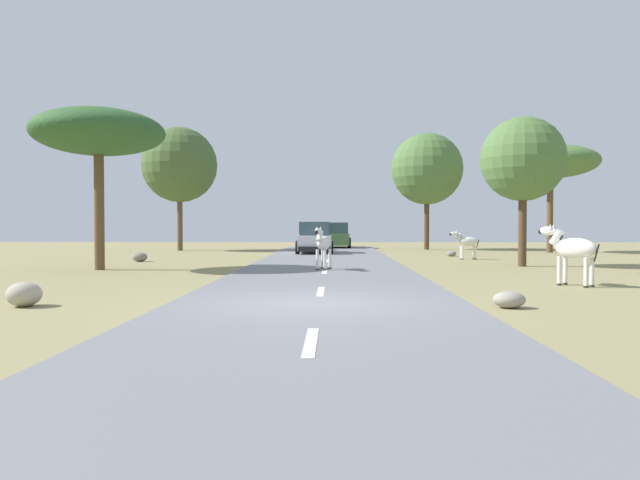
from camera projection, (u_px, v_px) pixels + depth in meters
The scene contains 17 objects.
ground_plane at pixel (311, 305), 11.88m from camera, with size 90.00×90.00×0.00m, color #8E8456.
road at pixel (319, 304), 11.88m from camera, with size 6.00×64.00×0.05m, color slate.
lane_markings at pixel (317, 310), 10.88m from camera, with size 0.16×56.00×0.01m.
zebra_0 at pixel (323, 244), 20.75m from camera, with size 0.67×1.57×1.51m.
zebra_1 at pixel (572, 249), 15.65m from camera, with size 1.26×1.48×1.63m.
zebra_2 at pixel (466, 242), 27.90m from camera, with size 1.44×0.46×1.36m.
car_0 at pixel (314, 239), 33.56m from camera, with size 2.17×4.41×1.74m.
car_1 at pixel (336, 236), 41.74m from camera, with size 2.08×4.37×1.74m.
tree_0 at pixel (427, 169), 39.30m from camera, with size 4.70×4.70×7.67m.
tree_1 at pixel (523, 160), 23.07m from camera, with size 3.25×3.25×5.78m.
tree_3 at pixel (99, 133), 21.24m from camera, with size 4.65×4.65×5.72m.
tree_5 at pixel (180, 165), 37.69m from camera, with size 4.73×4.73×7.78m.
tree_6 at pixel (550, 162), 34.91m from camera, with size 5.49×5.49×6.28m.
rock_0 at pixel (140, 257), 26.16m from camera, with size 0.65×0.57×0.41m, color gray.
rock_1 at pixel (24, 294), 11.67m from camera, with size 0.66×0.68×0.48m, color #A89E8C.
rock_2 at pixel (509, 300), 11.45m from camera, with size 0.62×0.52×0.33m, color gray.
rock_3 at pixel (451, 254), 30.67m from camera, with size 0.50×0.45×0.28m, color gray.
Camera 1 is at (0.45, -11.84, 1.59)m, focal length 33.57 mm.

